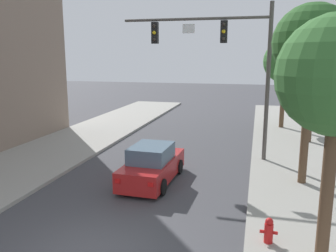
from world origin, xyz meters
TOP-DOWN VIEW (x-y plane):
  - traffic_signal_mast at (2.52, 9.75)m, footprint 7.27×0.38m
  - car_lead_red at (0.05, 5.71)m, footprint 1.94×4.29m
  - fire_hydrant at (4.63, 1.54)m, footprint 0.48×0.24m
  - street_tree_second at (6.06, 6.77)m, footprint 2.98×2.98m
  - street_tree_third at (7.23, 14.25)m, footprint 3.70×3.70m
  - street_tree_farthest at (5.90, 18.42)m, footprint 2.99×2.99m

SIDE VIEW (x-z plane):
  - fire_hydrant at x=4.63m, z-range 0.15..0.87m
  - car_lead_red at x=0.05m, z-range -0.08..1.52m
  - street_tree_farthest at x=5.90m, z-range 1.70..7.87m
  - traffic_signal_mast at x=2.52m, z-range 1.62..9.12m
  - street_tree_second at x=6.06m, z-range 2.11..9.10m
  - street_tree_third at x=7.23m, z-range 2.05..9.61m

